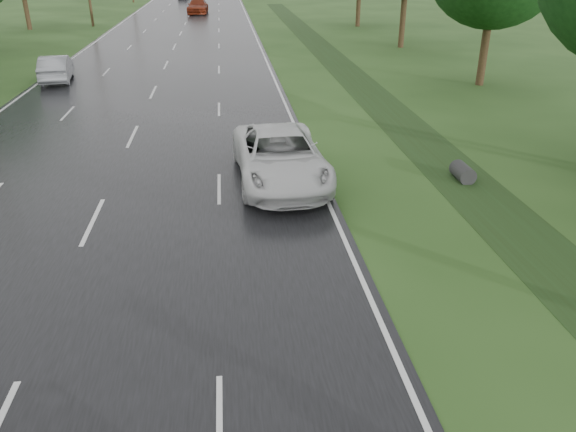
% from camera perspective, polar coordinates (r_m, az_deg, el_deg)
% --- Properties ---
extents(road, '(14.00, 180.00, 0.04)m').
position_cam_1_polar(road, '(52.17, -11.06, 17.30)').
color(road, black).
rests_on(road, ground).
extents(edge_stripe_east, '(0.12, 180.00, 0.01)m').
position_cam_1_polar(edge_stripe_east, '(52.11, -3.29, 17.72)').
color(edge_stripe_east, silver).
rests_on(edge_stripe_east, road).
extents(edge_stripe_west, '(0.12, 180.00, 0.01)m').
position_cam_1_polar(edge_stripe_west, '(53.09, -18.64, 16.66)').
color(edge_stripe_west, silver).
rests_on(edge_stripe_west, road).
extents(center_line, '(0.12, 180.00, 0.01)m').
position_cam_1_polar(center_line, '(52.17, -11.06, 17.33)').
color(center_line, silver).
rests_on(center_line, road).
extents(drainage_ditch, '(2.20, 120.00, 0.56)m').
position_cam_1_polar(drainage_ditch, '(27.28, 10.30, 10.42)').
color(drainage_ditch, '#203213').
rests_on(drainage_ditch, ground).
extents(white_pickup, '(3.00, 6.04, 1.65)m').
position_cam_1_polar(white_pickup, '(18.15, -0.80, 6.05)').
color(white_pickup, white).
rests_on(white_pickup, road).
extents(silver_sedan, '(2.16, 4.61, 1.46)m').
position_cam_1_polar(silver_sedan, '(35.97, -22.51, 13.70)').
color(silver_sedan, gray).
rests_on(silver_sedan, road).
extents(far_car_red, '(2.56, 5.83, 1.67)m').
position_cam_1_polar(far_car_red, '(73.36, -9.15, 20.29)').
color(far_car_red, maroon).
rests_on(far_car_red, road).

